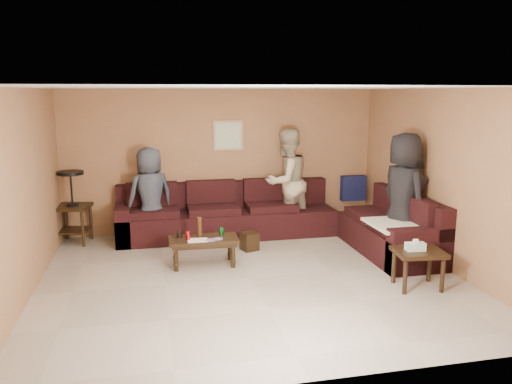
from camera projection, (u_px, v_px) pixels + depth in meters
room at (251, 155)px, 6.35m from camera, size 5.60×5.50×2.50m
sectional_sofa at (281, 223)px, 8.24m from camera, size 4.65×2.90×0.97m
coffee_table at (203, 242)px, 7.11m from camera, size 0.99×0.52×0.69m
end_table_left at (73, 206)px, 8.13m from camera, size 0.62×0.62×1.19m
side_table_right at (418, 256)px, 6.28m from camera, size 0.65×0.55×0.64m
waste_bin at (249, 241)px, 7.85m from camera, size 0.30×0.30×0.28m
wall_art at (228, 135)px, 8.74m from camera, size 0.52×0.04×0.52m
person_left at (150, 195)px, 8.15m from camera, size 0.91×0.77×1.58m
person_middle at (287, 182)px, 8.66m from camera, size 1.11×1.02×1.83m
person_right at (403, 195)px, 7.42m from camera, size 0.71×0.98×1.87m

